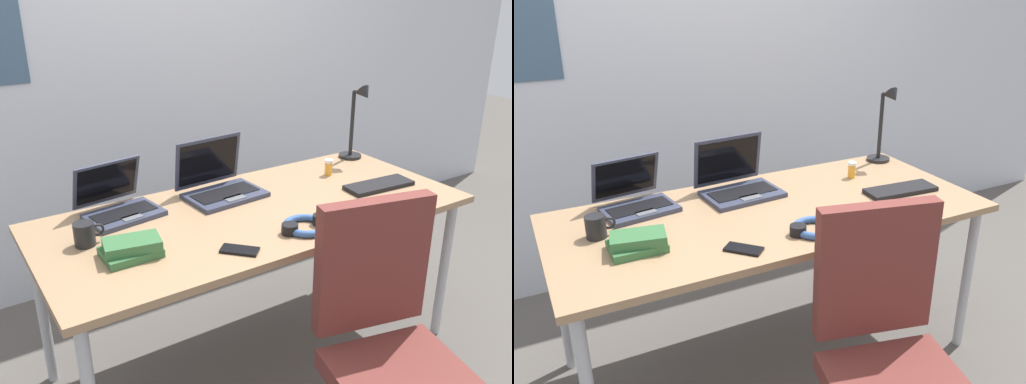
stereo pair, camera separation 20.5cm
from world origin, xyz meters
The scene contains 14 objects.
ground_plane centered at (0.00, 0.00, 0.00)m, with size 12.00×12.00×0.00m, color #56514C.
wall_back centered at (0.00, 1.10, 1.30)m, with size 6.00×0.13×2.60m.
desk centered at (0.00, 0.00, 0.68)m, with size 1.80×0.80×0.74m.
desk_lamp centered at (0.80, 0.28, 0.94)m, with size 0.12×0.18×0.40m.
laptop_front_right centered at (-0.04, 0.23, 0.79)m, with size 0.35×0.29×0.25m.
laptop_mid_desk centered at (-0.49, 0.27, 0.78)m, with size 0.33×0.31×0.21m.
external_keyboard centered at (0.62, -0.09, 0.75)m, with size 0.33×0.12×0.02m, color black.
computer_mouse centered at (0.29, -0.25, 0.76)m, with size 0.06×0.10×0.03m, color black.
cell_phone centered at (-0.25, -0.28, 0.74)m, with size 0.06×0.14×0.01m, color black.
headphones centered at (0.06, -0.26, 0.76)m, with size 0.21×0.18×0.04m.
pill_bottle centered at (0.52, 0.16, 0.78)m, with size 0.04×0.04×0.08m.
book_stack centered at (-0.58, -0.10, 0.77)m, with size 0.21×0.16×0.06m.
coffee_mug centered at (-0.69, 0.07, 0.78)m, with size 0.11×0.08×0.09m.
office_chair centered at (0.06, -0.75, 0.40)m, with size 0.53×0.58×0.97m.
Camera 1 is at (-1.13, -1.75, 1.66)m, focal length 38.14 mm.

